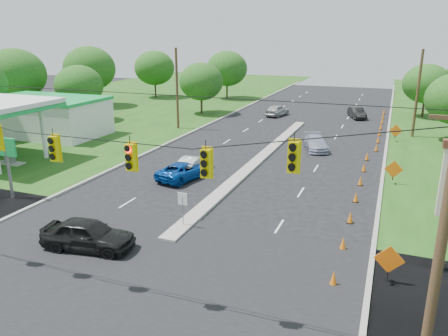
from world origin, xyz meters
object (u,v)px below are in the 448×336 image
at_px(gas_station, 37,114).
at_px(white_sedan, 193,164).
at_px(blue_pickup, 184,170).
at_px(black_sedan, 88,235).

height_order(gas_station, white_sedan, gas_station).
bearing_deg(blue_pickup, black_sedan, 106.12).
bearing_deg(white_sedan, black_sedan, 93.55).
xyz_separation_m(gas_station, white_sedan, (19.80, -4.68, -1.92)).
xyz_separation_m(gas_station, black_sedan, (20.37, -18.30, -1.78)).
height_order(white_sedan, blue_pickup, blue_pickup).
bearing_deg(black_sedan, blue_pickup, -5.73).
xyz_separation_m(gas_station, blue_pickup, (19.87, -6.46, -1.92)).
distance_m(gas_station, white_sedan, 20.43).
relative_size(black_sedan, white_sedan, 1.19).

